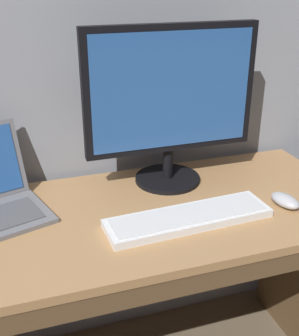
{
  "coord_description": "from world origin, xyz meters",
  "views": [
    {
      "loc": [
        -0.28,
        -1.09,
        1.4
      ],
      "look_at": [
        0.08,
        0.0,
        0.87
      ],
      "focal_mm": 46.76,
      "sensor_mm": 36.0,
      "label": 1
    }
  ],
  "objects": [
    {
      "name": "external_monitor",
      "position": [
        0.2,
        0.16,
        1.03
      ],
      "size": [
        0.56,
        0.22,
        0.52
      ],
      "color": "black",
      "rests_on": "desk"
    },
    {
      "name": "computer_mouse",
      "position": [
        0.49,
        -0.1,
        0.75
      ],
      "size": [
        0.08,
        0.11,
        0.04
      ],
      "primitive_type": "ellipsoid",
      "rotation": [
        0.0,
        0.0,
        0.2
      ],
      "color": "#B7B7BC",
      "rests_on": "desk"
    },
    {
      "name": "wired_keyboard",
      "position": [
        0.17,
        -0.1,
        0.75
      ],
      "size": [
        0.49,
        0.16,
        0.03
      ],
      "color": "white",
      "rests_on": "desk"
    },
    {
      "name": "desk",
      "position": [
        0.0,
        -0.01,
        0.5
      ],
      "size": [
        1.49,
        0.6,
        0.73
      ],
      "color": "#A87A4C",
      "rests_on": "ground"
    }
  ]
}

